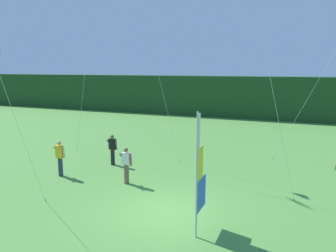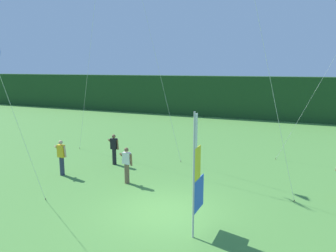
# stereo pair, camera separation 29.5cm
# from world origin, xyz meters

# --- Properties ---
(ground_plane) EXTENTS (120.00, 120.00, 0.00)m
(ground_plane) POSITION_xyz_m (0.00, 0.00, 0.00)
(ground_plane) COLOR #518E3D
(distant_treeline) EXTENTS (80.00, 2.40, 4.34)m
(distant_treeline) POSITION_xyz_m (0.00, 24.36, 2.17)
(distant_treeline) COLOR #1E421E
(distant_treeline) RESTS_ON ground
(banner_flag) EXTENTS (0.06, 1.03, 3.94)m
(banner_flag) POSITION_xyz_m (1.59, -1.07, 1.89)
(banner_flag) COLOR #B7B7BC
(banner_flag) RESTS_ON ground
(person_near_banner) EXTENTS (0.55, 0.48, 1.74)m
(person_near_banner) POSITION_xyz_m (-6.25, 1.73, 0.93)
(person_near_banner) COLOR #2D334C
(person_near_banner) RESTS_ON ground
(person_far_left) EXTENTS (0.55, 0.48, 1.67)m
(person_far_left) POSITION_xyz_m (-2.76, 2.02, 0.89)
(person_far_left) COLOR brown
(person_far_left) RESTS_ON ground
(person_far_right) EXTENTS (0.55, 0.48, 1.67)m
(person_far_right) POSITION_xyz_m (-4.88, 4.28, 0.89)
(person_far_right) COLOR black
(person_far_right) RESTS_ON ground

